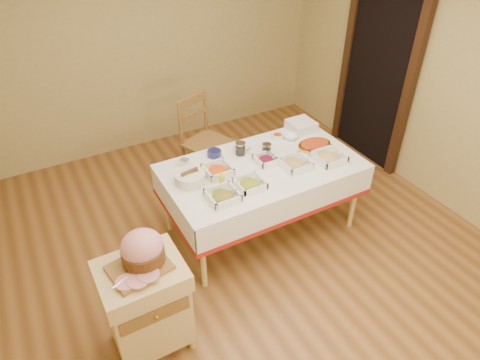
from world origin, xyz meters
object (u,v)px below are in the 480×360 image
object	(u,v)px
preserve_jar_right	(267,150)
brass_platter	(314,145)
preserve_jar_left	(240,149)
dining_table	(262,180)
butcher_cart	(146,303)
plate_stack	(301,125)
ham_on_board	(142,251)
mustard_bottle	(222,180)
dining_chair	(204,141)
bread_basket	(190,178)

from	to	relation	value
preserve_jar_right	brass_platter	bearing A→B (deg)	-12.73
preserve_jar_right	preserve_jar_left	bearing A→B (deg)	151.01
dining_table	preserve_jar_right	bearing A→B (deg)	47.21
butcher_cart	plate_stack	xyz separation A→B (m)	(2.12, 1.12, 0.34)
ham_on_board	mustard_bottle	world-z (taller)	ham_on_board
dining_chair	plate_stack	world-z (taller)	dining_chair
ham_on_board	preserve_jar_left	distance (m)	1.61
mustard_bottle	brass_platter	xyz separation A→B (m)	(1.10, 0.15, -0.05)
preserve_jar_left	plate_stack	size ratio (longest dim) A/B	0.50
dining_chair	plate_stack	size ratio (longest dim) A/B	3.97
butcher_cart	plate_stack	world-z (taller)	plate_stack
preserve_jar_left	preserve_jar_right	xyz separation A→B (m)	(0.22, -0.12, -0.01)
preserve_jar_left	plate_stack	world-z (taller)	preserve_jar_left
ham_on_board	preserve_jar_right	size ratio (longest dim) A/B	3.59
bread_basket	brass_platter	size ratio (longest dim) A/B	0.78
dining_table	preserve_jar_right	size ratio (longest dim) A/B	16.05
brass_platter	ham_on_board	bearing A→B (deg)	-159.59
mustard_bottle	brass_platter	distance (m)	1.11
dining_table	plate_stack	world-z (taller)	plate_stack
plate_stack	dining_chair	bearing A→B (deg)	142.24
plate_stack	preserve_jar_left	bearing A→B (deg)	-171.28
butcher_cart	bread_basket	xyz separation A→B (m)	(0.71, 0.81, 0.35)
preserve_jar_left	dining_table	bearing A→B (deg)	-72.64
preserve_jar_right	ham_on_board	bearing A→B (deg)	-150.46
butcher_cart	dining_chair	distance (m)	2.19
ham_on_board	mustard_bottle	bearing A→B (deg)	33.57
butcher_cart	ham_on_board	xyz separation A→B (m)	(0.04, 0.03, 0.47)
butcher_cart	dining_chair	world-z (taller)	dining_chair
dining_table	brass_platter	distance (m)	0.65
butcher_cart	dining_table	bearing A→B (deg)	27.64
preserve_jar_left	preserve_jar_right	world-z (taller)	preserve_jar_left
butcher_cart	preserve_jar_right	world-z (taller)	preserve_jar_right
butcher_cart	preserve_jar_right	xyz separation A→B (m)	(1.54, 0.88, 0.35)
mustard_bottle	preserve_jar_left	bearing A→B (deg)	44.30
dining_table	mustard_bottle	size ratio (longest dim) A/B	11.61
bread_basket	dining_table	bearing A→B (deg)	-6.30
preserve_jar_left	plate_stack	distance (m)	0.81
dining_table	bread_basket	size ratio (longest dim) A/B	6.75
preserve_jar_right	mustard_bottle	size ratio (longest dim) A/B	0.72
ham_on_board	mustard_bottle	xyz separation A→B (m)	(0.89, 0.59, -0.10)
dining_chair	plate_stack	bearing A→B (deg)	-37.76
butcher_cart	dining_chair	xyz separation A→B (m)	(1.28, 1.77, 0.06)
dining_chair	preserve_jar_left	size ratio (longest dim) A/B	7.98
dining_table	plate_stack	xyz separation A→B (m)	(0.71, 0.39, 0.21)
preserve_jar_left	butcher_cart	bearing A→B (deg)	-142.77
dining_table	dining_chair	distance (m)	1.05
preserve_jar_right	brass_platter	distance (m)	0.50
butcher_cart	preserve_jar_left	distance (m)	1.69
dining_chair	brass_platter	size ratio (longest dim) A/B	2.94
butcher_cart	bread_basket	distance (m)	1.13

